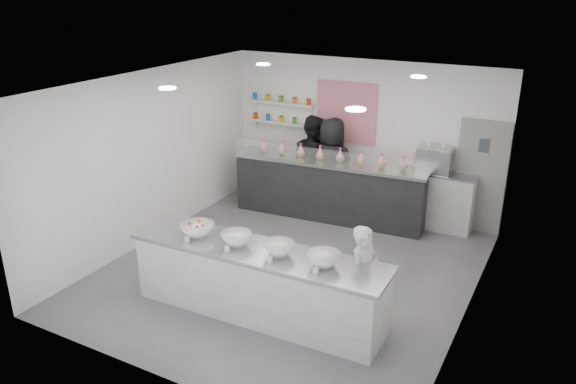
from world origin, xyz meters
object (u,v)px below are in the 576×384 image
Objects in this scene: espresso_ledge at (434,200)px; staff_right at (331,166)px; back_bar at (329,190)px; woman_prep at (364,278)px; staff_left at (313,162)px; espresso_machine at (435,160)px; prep_counter at (258,282)px.

staff_right is (-1.97, -0.28, 0.43)m from espresso_ledge.
woman_prep reaches higher than back_bar.
staff_left is (-0.53, 0.35, 0.38)m from back_bar.
back_bar reaches higher than espresso_ledge.
espresso_machine is at bearing -160.04° from staff_left.
woman_prep is at bearing 15.74° from prep_counter.
woman_prep reaches higher than prep_counter.
espresso_machine is 0.32× the size of staff_right.
woman_prep is 0.76× the size of staff_left.
espresso_ledge is at bearing 11.25° from back_bar.
staff_left is at bearing 46.80° from woman_prep.
espresso_ledge is at bearing 0.00° from espresso_machine.
espresso_machine reaches higher than prep_counter.
woman_prep is (1.38, 0.42, 0.23)m from prep_counter.
woman_prep is 3.93m from staff_right.
espresso_machine is 2.42m from staff_left.
back_bar is 1.96× the size of staff_left.
woman_prep is at bearing -63.01° from back_bar.
woman_prep is 0.75× the size of staff_right.
back_bar is 2.57× the size of espresso_ledge.
back_bar is at bearing 162.11° from staff_left.
espresso_machine reaches higher than espresso_ledge.
espresso_machine is 1.98m from staff_right.
staff_right is (-0.62, 3.80, 0.47)m from prep_counter.
woman_prep is (0.02, -3.66, 0.19)m from espresso_ledge.
espresso_ledge is (1.89, 0.53, -0.04)m from back_bar.
prep_counter is 4.08m from staff_left.
staff_left is at bearing -175.69° from espresso_machine.
back_bar is 2.07m from espresso_machine.
staff_right is at bearing 102.66° from back_bar.
woman_prep is at bearing -89.63° from espresso_ledge.
prep_counter is at bearing -108.32° from espresso_ledge.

